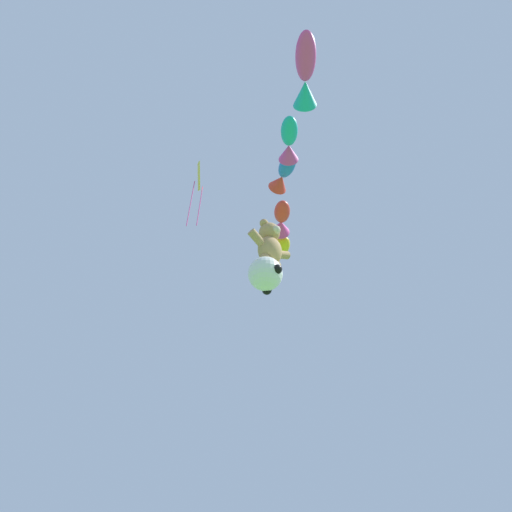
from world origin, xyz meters
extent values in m
ellipsoid|color=tan|center=(-0.69, 4.78, 9.59)|extent=(0.86, 0.73, 1.05)
sphere|color=tan|center=(-0.69, 4.78, 10.36)|extent=(0.72, 0.72, 0.72)
sphere|color=beige|center=(-0.69, 4.48, 10.31)|extent=(0.30, 0.30, 0.30)
sphere|color=tan|center=(-0.95, 4.78, 10.64)|extent=(0.29, 0.29, 0.29)
cylinder|color=tan|center=(-1.31, 4.78, 9.77)|extent=(0.62, 0.28, 0.49)
sphere|color=tan|center=(-0.93, 4.78, 9.09)|extent=(0.39, 0.39, 0.39)
sphere|color=tan|center=(-0.43, 4.78, 10.64)|extent=(0.29, 0.29, 0.29)
cylinder|color=tan|center=(-0.07, 4.78, 9.77)|extent=(0.62, 0.28, 0.49)
sphere|color=tan|center=(-0.46, 4.78, 9.09)|extent=(0.39, 0.39, 0.39)
sphere|color=white|center=(-1.11, 4.61, 8.36)|extent=(1.05, 1.05, 1.05)
sphere|color=black|center=(-0.63, 4.61, 8.36)|extent=(0.29, 0.29, 0.29)
sphere|color=black|center=(-1.22, 4.93, 8.70)|extent=(0.29, 0.29, 0.29)
sphere|color=black|center=(-1.11, 4.13, 8.28)|extent=(0.29, 0.29, 0.29)
sphere|color=black|center=(-0.88, 4.78, 7.96)|extent=(0.29, 0.29, 0.29)
ellipsoid|color=yellow|center=(1.34, 6.06, 11.64)|extent=(1.25, 1.48, 0.59)
cone|color=green|center=(1.84, 6.94, 11.64)|extent=(1.11, 1.06, 0.87)
sphere|color=black|center=(1.13, 5.70, 11.79)|extent=(0.15, 0.15, 0.15)
ellipsoid|color=red|center=(-0.14, 4.63, 11.64)|extent=(1.14, 1.14, 0.49)
cone|color=#E53F9E|center=(0.42, 5.20, 11.64)|extent=(0.91, 0.91, 0.71)
sphere|color=black|center=(-0.37, 4.39, 11.77)|extent=(0.13, 0.13, 0.13)
ellipsoid|color=blue|center=(-1.16, 3.44, 12.31)|extent=(0.95, 1.14, 0.46)
cone|color=red|center=(-0.79, 4.12, 12.31)|extent=(0.85, 0.81, 0.67)
sphere|color=black|center=(-1.31, 3.16, 12.43)|extent=(0.12, 0.12, 0.12)
ellipsoid|color=#19ADB2|center=(-2.55, 2.18, 11.57)|extent=(1.06, 1.03, 0.43)
cone|color=#E53F9E|center=(-1.99, 2.69, 11.57)|extent=(0.82, 0.83, 0.63)
sphere|color=black|center=(-2.78, 1.96, 11.69)|extent=(0.11, 0.11, 0.11)
ellipsoid|color=#E53F9E|center=(-3.83, 0.49, 11.74)|extent=(1.34, 1.25, 0.46)
cone|color=#19ADB2|center=(-3.06, 1.14, 11.74)|extent=(0.98, 0.97, 0.67)
sphere|color=black|center=(-4.14, 0.22, 11.86)|extent=(0.12, 0.12, 0.12)
cube|color=yellow|center=(-2.57, 6.64, 13.24)|extent=(0.91, 1.20, 1.48)
cylinder|color=#E53F9E|center=(-2.76, 6.64, 11.67)|extent=(0.03, 0.15, 2.18)
cylinder|color=#E53F9E|center=(-2.38, 6.62, 11.79)|extent=(0.03, 0.11, 1.93)
camera|label=1|loc=(-8.15, -2.02, 1.37)|focal=28.00mm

